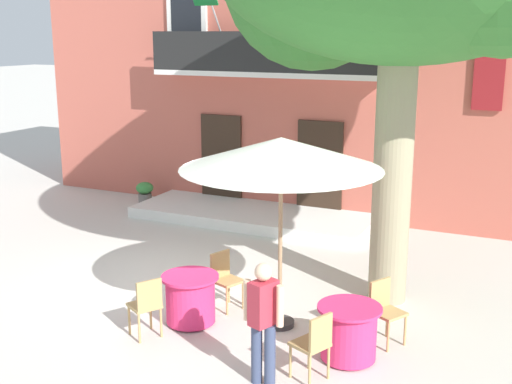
{
  "coord_description": "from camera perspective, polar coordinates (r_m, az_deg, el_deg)",
  "views": [
    {
      "loc": [
        6.11,
        -9.08,
        4.27
      ],
      "look_at": [
        0.97,
        1.84,
        1.3
      ],
      "focal_mm": 45.54,
      "sensor_mm": 36.0,
      "label": 1
    }
  ],
  "objects": [
    {
      "name": "cafe_chair_middle_1",
      "position": [
        9.4,
        11.23,
        -9.9
      ],
      "size": [
        0.54,
        0.54,
        0.91
      ],
      "color": "tan",
      "rests_on": "ground"
    },
    {
      "name": "cafe_chair_near_tree_1",
      "position": [
        10.35,
        -2.78,
        -7.38
      ],
      "size": [
        0.52,
        0.52,
        0.91
      ],
      "color": "tan",
      "rests_on": "ground"
    },
    {
      "name": "ground_planter_left",
      "position": [
        16.79,
        -9.74,
        0.02
      ],
      "size": [
        0.44,
        0.44,
        0.57
      ],
      "color": "slate",
      "rests_on": "ground"
    },
    {
      "name": "building_facade",
      "position": [
        17.25,
        3.99,
        12.07
      ],
      "size": [
        13.0,
        5.09,
        7.5
      ],
      "color": "#BC5B4C",
      "rests_on": "ground"
    },
    {
      "name": "cafe_chair_near_tree_0",
      "position": [
        9.48,
        -9.59,
        -9.63
      ],
      "size": [
        0.55,
        0.55,
        0.91
      ],
      "color": "tan",
      "rests_on": "ground"
    },
    {
      "name": "cafe_chair_middle_0",
      "position": [
        8.31,
        5.14,
        -12.99
      ],
      "size": [
        0.53,
        0.53,
        0.91
      ],
      "color": "tan",
      "rests_on": "ground"
    },
    {
      "name": "cafe_umbrella",
      "position": [
        9.13,
        2.22,
        3.35
      ],
      "size": [
        2.9,
        2.9,
        2.85
      ],
      "color": "#997A56",
      "rests_on": "ground"
    },
    {
      "name": "entrance_step_platform",
      "position": [
        15.1,
        -0.35,
        -2.11
      ],
      "size": [
        5.6,
        1.97,
        0.25
      ],
      "primitive_type": "cube",
      "color": "silver",
      "rests_on": "ground"
    },
    {
      "name": "pedestrian_near_entrance",
      "position": [
        8.05,
        0.65,
        -10.94
      ],
      "size": [
        0.53,
        0.4,
        1.6
      ],
      "color": "#384260",
      "rests_on": "ground"
    },
    {
      "name": "cafe_table_middle",
      "position": [
        8.92,
        8.16,
        -12.09
      ],
      "size": [
        0.86,
        0.86,
        0.76
      ],
      "color": "#E52D66",
      "rests_on": "ground"
    },
    {
      "name": "ground_plane",
      "position": [
        11.75,
        -8.21,
        -7.64
      ],
      "size": [
        120.0,
        120.0,
        0.0
      ],
      "primitive_type": "plane",
      "color": "beige"
    },
    {
      "name": "cafe_table_near_tree",
      "position": [
        9.9,
        -5.78,
        -9.3
      ],
      "size": [
        0.86,
        0.86,
        0.76
      ],
      "color": "#E52D66",
      "rests_on": "ground"
    }
  ]
}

